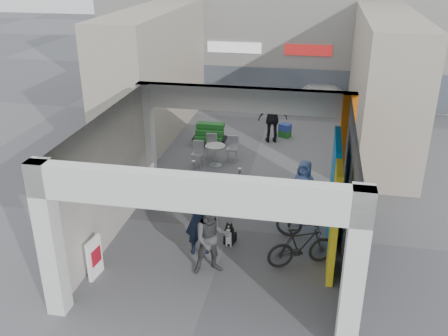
% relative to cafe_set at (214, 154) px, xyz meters
% --- Properties ---
extents(ground, '(90.00, 90.00, 0.00)m').
position_rel_cafe_set_xyz_m(ground, '(1.44, -4.57, -0.32)').
color(ground, '#5A5B60').
rests_on(ground, ground).
extents(arcade_canopy, '(6.40, 6.45, 6.40)m').
position_rel_cafe_set_xyz_m(arcade_canopy, '(1.98, -5.39, 1.98)').
color(arcade_canopy, silver).
rests_on(arcade_canopy, ground).
extents(far_building, '(18.00, 4.08, 8.00)m').
position_rel_cafe_set_xyz_m(far_building, '(1.44, 9.43, 3.67)').
color(far_building, white).
rests_on(far_building, ground).
extents(plaza_bldg_left, '(2.00, 9.00, 5.00)m').
position_rel_cafe_set_xyz_m(plaza_bldg_left, '(-3.06, 2.93, 2.18)').
color(plaza_bldg_left, '#A39787').
rests_on(plaza_bldg_left, ground).
extents(plaza_bldg_right, '(2.00, 9.00, 5.00)m').
position_rel_cafe_set_xyz_m(plaza_bldg_right, '(5.94, 2.93, 2.18)').
color(plaza_bldg_right, '#A39787').
rests_on(plaza_bldg_right, ground).
extents(bollard_left, '(0.09, 0.09, 0.86)m').
position_rel_cafe_set_xyz_m(bollard_left, '(-0.23, -2.05, 0.11)').
color(bollard_left, gray).
rests_on(bollard_left, ground).
extents(bollard_center, '(0.09, 0.09, 0.84)m').
position_rel_cafe_set_xyz_m(bollard_center, '(1.32, -2.30, 0.10)').
color(bollard_center, gray).
rests_on(bollard_center, ground).
extents(bollard_right, '(0.09, 0.09, 0.98)m').
position_rel_cafe_set_xyz_m(bollard_right, '(3.14, -2.17, 0.17)').
color(bollard_right, gray).
rests_on(bollard_right, ground).
extents(advert_board_near, '(0.15, 0.56, 1.00)m').
position_rel_cafe_set_xyz_m(advert_board_near, '(-1.31, -7.28, 0.18)').
color(advert_board_near, silver).
rests_on(advert_board_near, ground).
extents(advert_board_far, '(0.16, 0.56, 1.00)m').
position_rel_cafe_set_xyz_m(advert_board_far, '(-1.31, -3.04, 0.18)').
color(advert_board_far, silver).
rests_on(advert_board_far, ground).
extents(cafe_set, '(1.52, 1.23, 0.92)m').
position_rel_cafe_set_xyz_m(cafe_set, '(0.00, 0.00, 0.00)').
color(cafe_set, '#A5A5AA').
rests_on(cafe_set, ground).
extents(produce_stand, '(1.30, 0.70, 0.86)m').
position_rel_cafe_set_xyz_m(produce_stand, '(-0.52, 1.65, 0.01)').
color(produce_stand, black).
rests_on(produce_stand, ground).
extents(crate_stack, '(0.55, 0.50, 0.56)m').
position_rel_cafe_set_xyz_m(crate_stack, '(2.32, 3.14, -0.04)').
color(crate_stack, '#185317').
rests_on(crate_stack, ground).
extents(border_collie, '(0.25, 0.49, 0.67)m').
position_rel_cafe_set_xyz_m(border_collie, '(1.56, -5.31, -0.06)').
color(border_collie, black).
rests_on(border_collie, ground).
extents(man_with_dog, '(0.82, 0.67, 1.94)m').
position_rel_cafe_set_xyz_m(man_with_dog, '(0.87, -5.85, 0.65)').
color(man_with_dog, black).
rests_on(man_with_dog, ground).
extents(man_back_turned, '(1.09, 0.98, 1.83)m').
position_rel_cafe_set_xyz_m(man_back_turned, '(1.36, -6.58, 0.59)').
color(man_back_turned, '#414043').
rests_on(man_back_turned, ground).
extents(man_elderly, '(0.90, 0.72, 1.60)m').
position_rel_cafe_set_xyz_m(man_elderly, '(3.34, -3.07, 0.47)').
color(man_elderly, '#617CBC').
rests_on(man_elderly, ground).
extents(man_crates, '(1.23, 0.74, 1.95)m').
position_rel_cafe_set_xyz_m(man_crates, '(1.86, 2.48, 0.65)').
color(man_crates, black).
rests_on(man_crates, ground).
extents(bicycle_front, '(2.10, 0.81, 1.09)m').
position_rel_cafe_set_xyz_m(bicycle_front, '(3.74, -4.55, 0.22)').
color(bicycle_front, black).
rests_on(bicycle_front, ground).
extents(bicycle_rear, '(1.79, 1.18, 1.05)m').
position_rel_cafe_set_xyz_m(bicycle_rear, '(3.44, -5.89, 0.20)').
color(bicycle_rear, black).
rests_on(bicycle_rear, ground).
extents(white_van, '(4.08, 1.83, 1.36)m').
position_rel_cafe_set_xyz_m(white_van, '(4.06, 6.93, 0.36)').
color(white_van, silver).
rests_on(white_van, ground).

